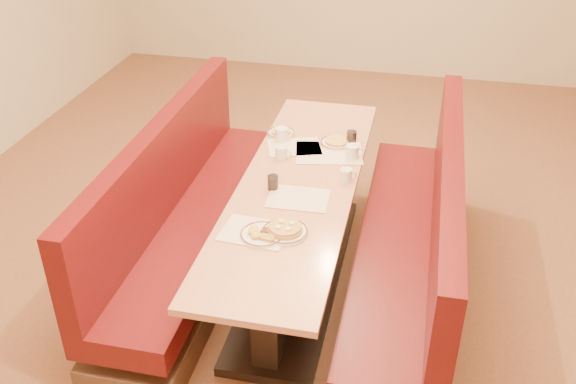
% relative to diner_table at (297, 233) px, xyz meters
% --- Properties ---
extents(ground, '(8.00, 8.00, 0.00)m').
position_rel_diner_table_xyz_m(ground, '(0.00, 0.00, -0.37)').
color(ground, '#9E6647').
rests_on(ground, ground).
extents(diner_table, '(0.70, 2.50, 0.75)m').
position_rel_diner_table_xyz_m(diner_table, '(0.00, 0.00, 0.00)').
color(diner_table, black).
rests_on(diner_table, ground).
extents(booth_left, '(0.55, 2.50, 1.05)m').
position_rel_diner_table_xyz_m(booth_left, '(-0.73, 0.00, -0.01)').
color(booth_left, '#4C3326').
rests_on(booth_left, ground).
extents(booth_right, '(0.55, 2.50, 1.05)m').
position_rel_diner_table_xyz_m(booth_right, '(0.73, 0.00, -0.01)').
color(booth_right, '#4C3326').
rests_on(booth_right, ground).
extents(placemat_near_left, '(0.38, 0.29, 0.00)m').
position_rel_diner_table_xyz_m(placemat_near_left, '(-0.12, -0.57, 0.38)').
color(placemat_near_left, '#FFE8C7').
rests_on(placemat_near_left, diner_table).
extents(placemat_near_right, '(0.36, 0.28, 0.00)m').
position_rel_diner_table_xyz_m(placemat_near_right, '(0.04, -0.18, 0.38)').
color(placemat_near_right, '#FFE8C7').
rests_on(placemat_near_right, diner_table).
extents(placemat_far_left, '(0.41, 0.36, 0.00)m').
position_rel_diner_table_xyz_m(placemat_far_left, '(-0.12, 0.46, 0.38)').
color(placemat_far_left, '#FFE8C7').
rests_on(placemat_far_left, diner_table).
extents(placemat_far_right, '(0.49, 0.40, 0.00)m').
position_rel_diner_table_xyz_m(placemat_far_right, '(0.12, 0.42, 0.38)').
color(placemat_far_right, '#FFE8C7').
rests_on(placemat_far_right, diner_table).
extents(pancake_plate, '(0.25, 0.25, 0.06)m').
position_rel_diner_table_xyz_m(pancake_plate, '(0.04, -0.54, 0.40)').
color(pancake_plate, white).
rests_on(pancake_plate, diner_table).
extents(eggs_plate, '(0.24, 0.24, 0.05)m').
position_rel_diner_table_xyz_m(eggs_plate, '(-0.08, -0.59, 0.39)').
color(eggs_plate, white).
rests_on(eggs_plate, diner_table).
extents(extra_plate_mid, '(0.23, 0.23, 0.05)m').
position_rel_diner_table_xyz_m(extra_plate_mid, '(0.15, 0.56, 0.39)').
color(extra_plate_mid, white).
rests_on(extra_plate_mid, diner_table).
extents(extra_plate_far, '(0.20, 0.20, 0.04)m').
position_rel_diner_table_xyz_m(extra_plate_far, '(-0.25, 0.63, 0.39)').
color(extra_plate_far, white).
rests_on(extra_plate_far, diner_table).
extents(coffee_mug_a, '(0.11, 0.07, 0.08)m').
position_rel_diner_table_xyz_m(coffee_mug_a, '(0.28, 0.09, 0.42)').
color(coffee_mug_a, white).
rests_on(coffee_mug_a, diner_table).
extents(coffee_mug_b, '(0.11, 0.08, 0.08)m').
position_rel_diner_table_xyz_m(coffee_mug_b, '(-0.17, 0.29, 0.42)').
color(coffee_mug_b, white).
rests_on(coffee_mug_b, diner_table).
extents(coffee_mug_c, '(0.12, 0.09, 0.09)m').
position_rel_diner_table_xyz_m(coffee_mug_c, '(0.28, 0.39, 0.42)').
color(coffee_mug_c, white).
rests_on(coffee_mug_c, diner_table).
extents(coffee_mug_d, '(0.12, 0.09, 0.09)m').
position_rel_diner_table_xyz_m(coffee_mug_d, '(-0.23, 0.54, 0.42)').
color(coffee_mug_d, white).
rests_on(coffee_mug_d, diner_table).
extents(soda_tumbler_near, '(0.07, 0.07, 0.09)m').
position_rel_diner_table_xyz_m(soda_tumbler_near, '(-0.13, -0.10, 0.42)').
color(soda_tumbler_near, black).
rests_on(soda_tumbler_near, diner_table).
extents(soda_tumbler_mid, '(0.07, 0.07, 0.09)m').
position_rel_diner_table_xyz_m(soda_tumbler_mid, '(0.25, 0.59, 0.42)').
color(soda_tumbler_mid, black).
rests_on(soda_tumbler_mid, diner_table).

